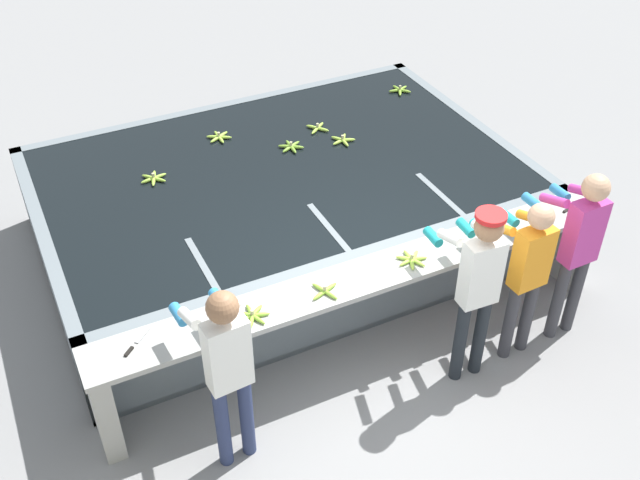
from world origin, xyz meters
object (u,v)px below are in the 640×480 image
Objects in this scene: banana_bunch_ledge_2 at (325,291)px; banana_bunch_floating_2 at (400,90)px; banana_bunch_ledge_0 at (412,259)px; banana_bunch_ledge_1 at (252,316)px; worker_0 at (227,363)px; worker_3 at (578,241)px; banana_bunch_floating_1 at (291,147)px; banana_bunch_floating_5 at (154,178)px; banana_bunch_floating_0 at (343,140)px; knife_1 at (571,207)px; worker_2 at (527,267)px; banana_bunch_floating_4 at (219,137)px; knife_0 at (134,345)px; worker_1 at (478,279)px; banana_bunch_floating_3 at (318,128)px.

banana_bunch_floating_2 is at bearing 49.54° from banana_bunch_ledge_2.
banana_bunch_ledge_0 and banana_bunch_ledge_1 have the same top height.
worker_3 is at bearing -0.38° from worker_0.
banana_bunch_floating_1 is 1.00× the size of banana_bunch_floating_5.
banana_bunch_floating_1 is at bearing 58.84° from banana_bunch_ledge_1.
knife_1 is (1.37, -2.06, -0.01)m from banana_bunch_floating_0.
worker_2 is 1.73m from banana_bunch_ledge_2.
banana_bunch_floating_1 is 1.00× the size of banana_bunch_ledge_1.
banana_bunch_ledge_0 is at bearing -86.21° from banana_bunch_floating_1.
banana_bunch_ledge_0 is 0.86m from banana_bunch_ledge_2.
banana_bunch_floating_5 is (-0.87, -0.48, 0.00)m from banana_bunch_floating_4.
worker_3 is 3.82m from knife_0.
banana_bunch_ledge_0 and banana_bunch_ledge_2 have the same top height.
knife_1 is (0.98, 0.56, -0.04)m from worker_2.
banana_bunch_ledge_2 is at bearing -120.99° from banana_bunch_floating_0.
banana_bunch_floating_5 is 2.32m from knife_0.
worker_1 is 1.24m from banana_bunch_ledge_2.
banana_bunch_ledge_1 is 3.27m from knife_1.
worker_0 is 4.81m from banana_bunch_floating_2.
worker_0 is 3.43m from banana_bunch_floating_4.
worker_3 reaches higher than banana_bunch_floating_3.
worker_1 is 7.17× the size of banana_bunch_floating_3.
worker_3 is at bearing -9.77° from banana_bunch_ledge_1.
banana_bunch_ledge_2 is (-0.71, -2.23, 0.00)m from banana_bunch_floating_1.
banana_bunch_floating_1 is 0.49m from banana_bunch_floating_3.
worker_2 is 5.86× the size of knife_0.
banana_bunch_floating_2 is at bearing 93.95° from knife_1.
banana_bunch_ledge_1 reaches higher than banana_bunch_floating_3.
worker_2 reaches higher than knife_0.
knife_0 is at bearing 133.12° from worker_0.
banana_bunch_floating_3 is (-1.30, -0.40, 0.00)m from banana_bunch_floating_2.
banana_bunch_ledge_2 is at bearing 24.91° from worker_0.
knife_1 is (1.92, -2.18, -0.01)m from banana_bunch_floating_1.
worker_3 reaches higher than banana_bunch_floating_4.
worker_2 is 4.74× the size of knife_1.
banana_bunch_ledge_0 reaches higher than banana_bunch_floating_1.
banana_bunch_ledge_0 reaches higher than banana_bunch_floating_5.
banana_bunch_ledge_1 reaches higher than banana_bunch_floating_5.
knife_0 is (-0.54, 0.57, -0.11)m from worker_0.
banana_bunch_ledge_2 is at bearing -114.82° from banana_bunch_floating_3.
banana_bunch_floating_4 is 3.71m from knife_1.
worker_1 is at bearing -81.83° from banana_bunch_floating_1.
banana_bunch_floating_1 is 2.61m from banana_bunch_ledge_1.
worker_2 is 5.95× the size of banana_bunch_ledge_2.
worker_0 is 0.79m from knife_0.
worker_0 reaches higher than banana_bunch_floating_4.
knife_0 is (-2.83, -2.01, -0.01)m from banana_bunch_floating_0.
worker_2 reaches higher than banana_bunch_floating_2.
banana_bunch_floating_5 is at bearing 123.73° from worker_1.
banana_bunch_floating_1 is 2.20m from banana_bunch_ledge_0.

